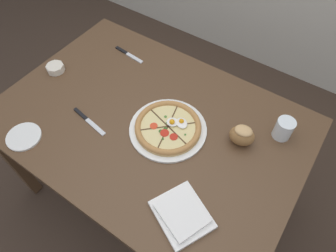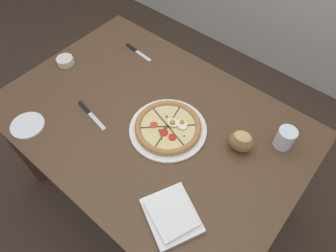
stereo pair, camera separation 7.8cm
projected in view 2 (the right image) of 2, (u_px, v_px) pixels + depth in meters
name	position (u px, v px, depth m)	size (l,w,h in m)	color
ground_plane	(155.00, 188.00, 2.03)	(12.00, 12.00, 0.00)	#3D2D23
dining_table	(151.00, 130.00, 1.49)	(1.44, 0.99, 0.77)	#513823
pizza	(168.00, 127.00, 1.36)	(0.36, 0.36, 0.05)	white
ramekin_bowl	(65.00, 61.00, 1.63)	(0.10, 0.10, 0.04)	silver
napkin_folded	(172.00, 215.00, 1.12)	(0.27, 0.25, 0.04)	white
bread_piece_near	(241.00, 141.00, 1.28)	(0.13, 0.10, 0.10)	olive
knife_main	(138.00, 52.00, 1.69)	(0.20, 0.04, 0.01)	silver
knife_spare	(91.00, 115.00, 1.42)	(0.22, 0.05, 0.01)	silver
water_glass	(285.00, 139.00, 1.29)	(0.08, 0.08, 0.10)	white
side_saucer	(28.00, 125.00, 1.39)	(0.16, 0.16, 0.01)	white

